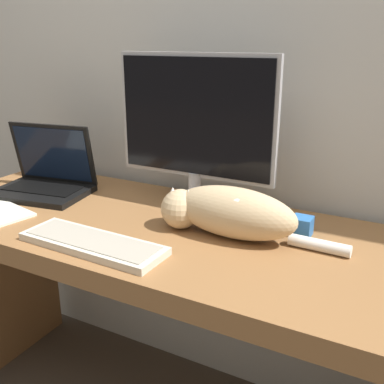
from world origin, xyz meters
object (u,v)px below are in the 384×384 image
Objects in this scene: monitor at (195,129)px; laptop at (45,180)px; external_keyboard at (93,243)px; cat at (227,211)px.

monitor is 1.48× the size of laptop.
external_keyboard is (0.43, -0.27, -0.04)m from laptop.
external_keyboard is at bearing -138.64° from cat.
laptop is (-0.54, -0.12, -0.21)m from monitor.
monitor is 0.59m from laptop.
monitor reaches higher than cat.
cat is (0.71, -0.04, 0.02)m from laptop.
laptop is at bearing -167.74° from monitor.
laptop is 0.86× the size of external_keyboard.
external_keyboard is (-0.10, -0.38, -0.25)m from monitor.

